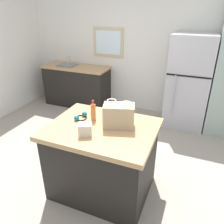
# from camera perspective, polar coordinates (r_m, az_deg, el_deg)

# --- Properties ---
(ground) EXTENTS (6.46, 6.46, 0.00)m
(ground) POSITION_cam_1_polar(r_m,az_deg,el_deg) (3.23, -2.91, -15.26)
(ground) COLOR #9E9384
(back_wall) EXTENTS (5.39, 0.13, 2.68)m
(back_wall) POSITION_cam_1_polar(r_m,az_deg,el_deg) (4.73, 9.15, 15.91)
(back_wall) COLOR silver
(back_wall) RESTS_ON ground
(kitchen_island) EXTENTS (1.20, 0.95, 0.90)m
(kitchen_island) POSITION_cam_1_polar(r_m,az_deg,el_deg) (2.72, -2.46, -12.00)
(kitchen_island) COLOR black
(kitchen_island) RESTS_ON ground
(refrigerator) EXTENTS (0.74, 0.69, 1.70)m
(refrigerator) POSITION_cam_1_polar(r_m,az_deg,el_deg) (4.33, 19.07, 7.24)
(refrigerator) COLOR #B7B7BC
(refrigerator) RESTS_ON ground
(sink_counter) EXTENTS (1.49, 0.61, 1.09)m
(sink_counter) POSITION_cam_1_polar(r_m,az_deg,el_deg) (5.19, -9.04, 6.79)
(sink_counter) COLOR black
(sink_counter) RESTS_ON ground
(shopping_bag) EXTENTS (0.38, 0.29, 0.31)m
(shopping_bag) POSITION_cam_1_polar(r_m,az_deg,el_deg) (2.42, 1.74, -0.95)
(shopping_bag) COLOR tan
(shopping_bag) RESTS_ON kitchen_island
(small_box) EXTENTS (0.18, 0.17, 0.13)m
(small_box) POSITION_cam_1_polar(r_m,az_deg,el_deg) (2.31, -6.96, -4.47)
(small_box) COLOR beige
(small_box) RESTS_ON kitchen_island
(bottle) EXTENTS (0.06, 0.06, 0.25)m
(bottle) POSITION_cam_1_polar(r_m,az_deg,el_deg) (2.58, -4.85, 0.18)
(bottle) COLOR #C66633
(bottle) RESTS_ON kitchen_island
(ear_defenders) EXTENTS (0.18, 0.20, 0.06)m
(ear_defenders) POSITION_cam_1_polar(r_m,az_deg,el_deg) (2.67, -8.07, -1.21)
(ear_defenders) COLOR black
(ear_defenders) RESTS_ON kitchen_island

